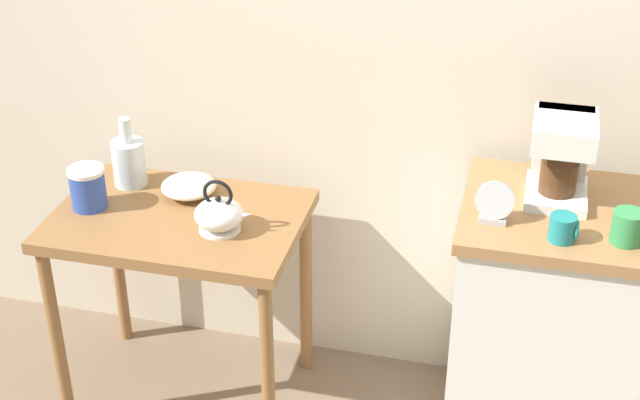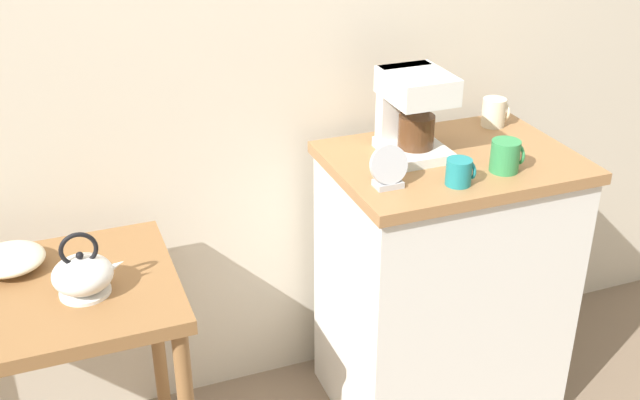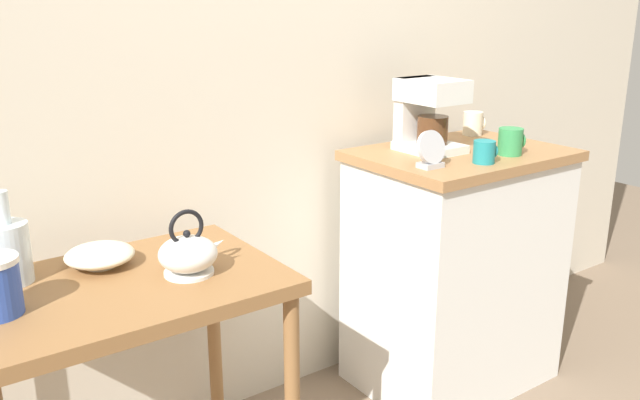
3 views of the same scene
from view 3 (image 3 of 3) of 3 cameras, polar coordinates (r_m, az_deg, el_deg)
The scene contains 11 objects.
back_wall at distance 2.36m, azimuth -4.38°, elevation 15.32°, with size 4.40×0.10×2.80m, color beige.
wooden_table at distance 1.87m, azimuth -16.25°, elevation -9.70°, with size 0.82×0.56×0.75m.
kitchen_counter at distance 2.63m, azimuth 11.41°, elevation -5.75°, with size 0.75×0.55×0.93m.
bowl_stoneware at distance 1.94m, azimuth -18.28°, elevation -4.48°, with size 0.19×0.19×0.06m.
teakettle at distance 1.82m, azimuth -11.13°, elevation -4.51°, with size 0.19×0.16×0.18m.
glass_carafe_vase at distance 1.90m, azimuth -25.12°, elevation -3.93°, with size 0.11×0.11×0.25m.
coffee_maker at distance 2.44m, azimuth 9.11°, elevation 7.44°, with size 0.18×0.22×0.26m.
mug_tall_green at distance 2.46m, azimuth 15.95°, elevation 4.82°, with size 0.09×0.09×0.09m.
mug_dark_teal at distance 2.31m, azimuth 13.86°, elevation 4.01°, with size 0.08×0.07×0.08m.
mug_small_cream at distance 2.78m, azimuth 12.94°, elevation 6.39°, with size 0.08×0.08×0.09m.
table_clock at distance 2.20m, azimuth 9.45°, elevation 4.12°, with size 0.11×0.06×0.12m.
Camera 3 is at (-1.13, -1.60, 1.46)m, focal length 37.52 mm.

